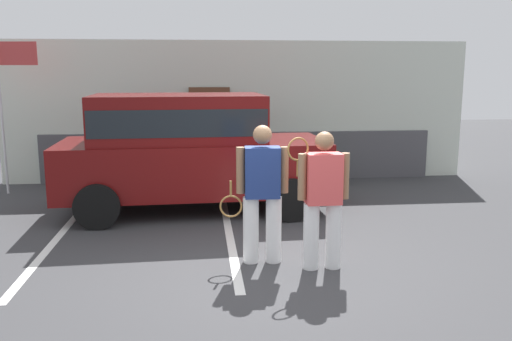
# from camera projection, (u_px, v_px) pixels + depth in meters

# --- Properties ---
(ground_plane) EXTENTS (40.00, 40.00, 0.00)m
(ground_plane) POSITION_uv_depth(u_px,v_px,m) (274.00, 271.00, 6.66)
(ground_plane) COLOR #38383A
(parking_stripe_0) EXTENTS (0.12, 4.40, 0.01)m
(parking_stripe_0) POSITION_uv_depth(u_px,v_px,m) (55.00, 241.00, 7.82)
(parking_stripe_0) COLOR silver
(parking_stripe_0) RESTS_ON ground_plane
(parking_stripe_1) EXTENTS (0.12, 4.40, 0.01)m
(parking_stripe_1) POSITION_uv_depth(u_px,v_px,m) (230.00, 236.00, 8.08)
(parking_stripe_1) COLOR silver
(parking_stripe_1) RESTS_ON ground_plane
(house_frontage) EXTENTS (10.43, 0.40, 3.11)m
(house_frontage) POSITION_uv_depth(u_px,v_px,m) (239.00, 115.00, 12.15)
(house_frontage) COLOR silver
(house_frontage) RESTS_ON ground_plane
(parked_suv) EXTENTS (4.67, 2.31, 2.05)m
(parked_suv) POSITION_uv_depth(u_px,v_px,m) (188.00, 147.00, 9.38)
(parked_suv) COLOR #590C0C
(parked_suv) RESTS_ON ground_plane
(tennis_player_man) EXTENTS (0.91, 0.30, 1.78)m
(tennis_player_man) POSITION_uv_depth(u_px,v_px,m) (262.00, 193.00, 6.82)
(tennis_player_man) COLOR white
(tennis_player_man) RESTS_ON ground_plane
(tennis_player_woman) EXTENTS (0.78, 0.28, 1.73)m
(tennis_player_woman) POSITION_uv_depth(u_px,v_px,m) (323.00, 198.00, 6.60)
(tennis_player_woman) COLOR white
(tennis_player_woman) RESTS_ON ground_plane
(potted_plant_by_porch) EXTENTS (0.63, 0.63, 0.84)m
(potted_plant_by_porch) POSITION_uv_depth(u_px,v_px,m) (327.00, 163.00, 11.72)
(potted_plant_by_porch) COLOR gray
(potted_plant_by_porch) RESTS_ON ground_plane
(flag_pole) EXTENTS (0.80, 0.11, 3.06)m
(flag_pole) POSITION_uv_depth(u_px,v_px,m) (9.00, 88.00, 10.52)
(flag_pole) COLOR silver
(flag_pole) RESTS_ON ground_plane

